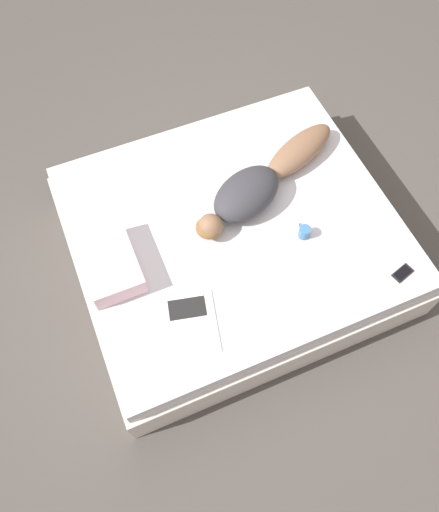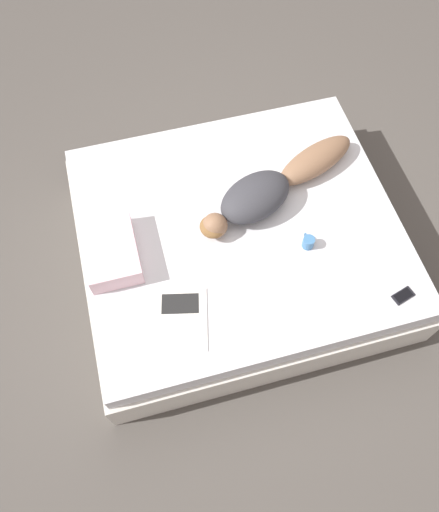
{
  "view_description": "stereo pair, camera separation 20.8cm",
  "coord_description": "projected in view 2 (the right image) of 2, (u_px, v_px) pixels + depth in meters",
  "views": [
    {
      "loc": [
        -1.65,
        0.8,
        3.41
      ],
      "look_at": [
        -0.23,
        0.2,
        0.53
      ],
      "focal_mm": 35.0,
      "sensor_mm": 36.0,
      "label": 1
    },
    {
      "loc": [
        -1.71,
        0.6,
        3.41
      ],
      "look_at": [
        -0.23,
        0.2,
        0.53
      ],
      "focal_mm": 35.0,
      "sensor_mm": 36.0,
      "label": 2
    }
  ],
  "objects": [
    {
      "name": "ground_plane",
      "position": [
        237.0,
        257.0,
        3.86
      ],
      "size": [
        12.0,
        12.0,
        0.0
      ],
      "primitive_type": "plane",
      "color": "#4C4742"
    },
    {
      "name": "bed",
      "position": [
        238.0,
        242.0,
        3.65
      ],
      "size": [
        1.99,
        2.23,
        0.48
      ],
      "color": "beige",
      "rests_on": "ground_plane"
    },
    {
      "name": "person",
      "position": [
        272.0,
        187.0,
        3.46
      ],
      "size": [
        0.71,
        1.32,
        0.23
      ],
      "rotation": [
        0.0,
        0.0,
        0.39
      ],
      "color": "brown",
      "rests_on": "bed"
    },
    {
      "name": "open_magazine",
      "position": [
        180.0,
        319.0,
        3.1
      ],
      "size": [
        0.49,
        0.42,
        0.01
      ],
      "rotation": [
        0.0,
        0.0,
        -0.23
      ],
      "color": "silver",
      "rests_on": "bed"
    },
    {
      "name": "coffee_mug",
      "position": [
        308.0,
        242.0,
        3.32
      ],
      "size": [
        0.11,
        0.08,
        0.09
      ],
      "color": "teal",
      "rests_on": "bed"
    },
    {
      "name": "cell_phone",
      "position": [
        403.0,
        296.0,
        3.18
      ],
      "size": [
        0.11,
        0.16,
        0.01
      ],
      "rotation": [
        0.0,
        0.0,
        0.28
      ],
      "color": "black",
      "rests_on": "bed"
    },
    {
      "name": "pillow",
      "position": [
        111.0,
        250.0,
        3.25
      ],
      "size": [
        0.51,
        0.33,
        0.15
      ],
      "color": "beige",
      "rests_on": "bed"
    }
  ]
}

